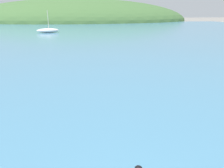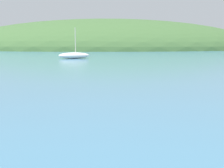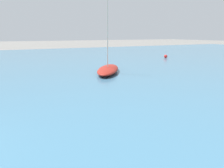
# 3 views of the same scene
# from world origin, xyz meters

# --- Properties ---
(boat_twin_mast) EXTENTS (5.01, 4.05, 6.03)m
(boat_twin_mast) POSITION_xyz_m (-8.73, 10.58, 0.37)
(boat_twin_mast) COLOR maroon
(boat_twin_mast) RESTS_ON water
(mooring_buoy) EXTENTS (0.42, 0.42, 0.42)m
(mooring_buoy) POSITION_xyz_m (-14.90, 21.74, 0.31)
(mooring_buoy) COLOR red
(mooring_buoy) RESTS_ON water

